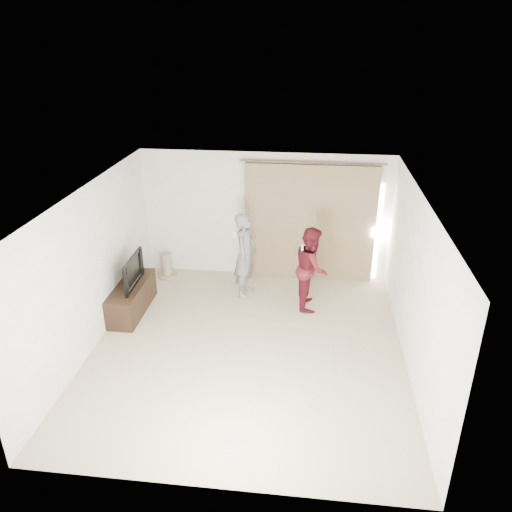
# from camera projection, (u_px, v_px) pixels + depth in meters

# --- Properties ---
(floor) EXTENTS (5.50, 5.50, 0.00)m
(floor) POSITION_uv_depth(u_px,v_px,m) (248.00, 348.00, 8.15)
(floor) COLOR tan
(floor) RESTS_ON ground
(wall_back) EXTENTS (5.00, 0.04, 2.60)m
(wall_back) POSITION_uv_depth(u_px,v_px,m) (265.00, 216.00, 10.09)
(wall_back) COLOR white
(wall_back) RESTS_ON ground
(wall_left) EXTENTS (0.04, 5.50, 2.60)m
(wall_left) POSITION_uv_depth(u_px,v_px,m) (90.00, 269.00, 7.87)
(wall_left) COLOR white
(wall_left) RESTS_ON ground
(ceiling) EXTENTS (5.00, 5.50, 0.01)m
(ceiling) POSITION_uv_depth(u_px,v_px,m) (247.00, 196.00, 7.06)
(ceiling) COLOR white
(ceiling) RESTS_ON wall_back
(curtain) EXTENTS (2.80, 0.11, 2.46)m
(curtain) POSITION_uv_depth(u_px,v_px,m) (310.00, 223.00, 9.97)
(curtain) COLOR #97825C
(curtain) RESTS_ON ground
(tv_console) EXTENTS (0.49, 1.42, 0.55)m
(tv_console) POSITION_uv_depth(u_px,v_px,m) (131.00, 298.00, 9.10)
(tv_console) COLOR black
(tv_console) RESTS_ON ground
(tv) EXTENTS (0.15, 0.97, 0.56)m
(tv) POSITION_uv_depth(u_px,v_px,m) (128.00, 271.00, 8.87)
(tv) COLOR black
(tv) RESTS_ON tv_console
(scratching_post) EXTENTS (0.39, 0.39, 0.53)m
(scratching_post) POSITION_uv_depth(u_px,v_px,m) (167.00, 267.00, 10.40)
(scratching_post) COLOR tan
(scratching_post) RESTS_ON ground
(person_man) EXTENTS (0.51, 0.68, 1.68)m
(person_man) POSITION_uv_depth(u_px,v_px,m) (246.00, 255.00, 9.45)
(person_man) COLOR slate
(person_man) RESTS_ON ground
(person_woman) EXTENTS (0.63, 0.79, 1.56)m
(person_woman) POSITION_uv_depth(u_px,v_px,m) (311.00, 268.00, 9.10)
(person_woman) COLOR #52111A
(person_woman) RESTS_ON ground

